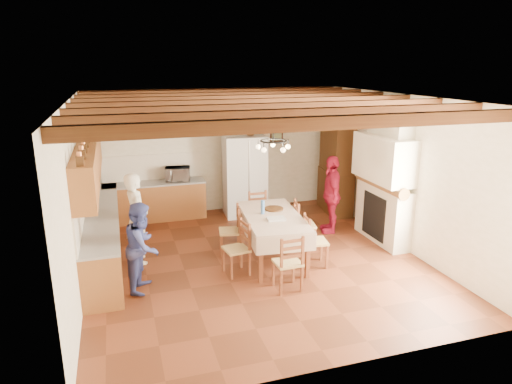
# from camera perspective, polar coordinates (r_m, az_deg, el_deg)

# --- Properties ---
(floor) EXTENTS (6.00, 6.50, 0.02)m
(floor) POSITION_cam_1_polar(r_m,az_deg,el_deg) (8.64, -0.04, -8.64)
(floor) COLOR #512614
(floor) RESTS_ON ground
(ceiling) EXTENTS (6.00, 6.50, 0.02)m
(ceiling) POSITION_cam_1_polar(r_m,az_deg,el_deg) (7.88, -0.05, 11.75)
(ceiling) COLOR silver
(ceiling) RESTS_ON ground
(wall_back) EXTENTS (6.00, 0.02, 3.00)m
(wall_back) POSITION_cam_1_polar(r_m,az_deg,el_deg) (11.21, -5.00, 5.18)
(wall_back) COLOR beige
(wall_back) RESTS_ON ground
(wall_front) EXTENTS (6.00, 0.02, 3.00)m
(wall_front) POSITION_cam_1_polar(r_m,az_deg,el_deg) (5.27, 10.59, -7.68)
(wall_front) COLOR beige
(wall_front) RESTS_ON ground
(wall_left) EXTENTS (0.02, 6.50, 3.00)m
(wall_left) POSITION_cam_1_polar(r_m,az_deg,el_deg) (7.82, -21.62, -0.68)
(wall_left) COLOR beige
(wall_left) RESTS_ON ground
(wall_right) EXTENTS (0.02, 6.50, 3.00)m
(wall_right) POSITION_cam_1_polar(r_m,az_deg,el_deg) (9.44, 17.70, 2.42)
(wall_right) COLOR beige
(wall_right) RESTS_ON ground
(ceiling_beams) EXTENTS (6.00, 6.30, 0.16)m
(ceiling_beams) POSITION_cam_1_polar(r_m,az_deg,el_deg) (7.89, -0.05, 11.03)
(ceiling_beams) COLOR #38190D
(ceiling_beams) RESTS_ON ground
(lower_cabinets_left) EXTENTS (0.60, 4.30, 0.86)m
(lower_cabinets_left) POSITION_cam_1_polar(r_m,az_deg,el_deg) (9.13, -18.58, -5.15)
(lower_cabinets_left) COLOR brown
(lower_cabinets_left) RESTS_ON ground
(lower_cabinets_back) EXTENTS (2.30, 0.60, 0.86)m
(lower_cabinets_back) POSITION_cam_1_polar(r_m,az_deg,el_deg) (10.95, -12.46, -1.18)
(lower_cabinets_back) COLOR brown
(lower_cabinets_back) RESTS_ON ground
(countertop_left) EXTENTS (0.62, 4.30, 0.04)m
(countertop_left) POSITION_cam_1_polar(r_m,az_deg,el_deg) (8.98, -18.83, -2.47)
(countertop_left) COLOR gray
(countertop_left) RESTS_ON lower_cabinets_left
(countertop_back) EXTENTS (2.34, 0.62, 0.04)m
(countertop_back) POSITION_cam_1_polar(r_m,az_deg,el_deg) (10.83, -12.60, 1.10)
(countertop_back) COLOR gray
(countertop_back) RESTS_ON lower_cabinets_back
(backsplash_left) EXTENTS (0.03, 4.30, 0.60)m
(backsplash_left) POSITION_cam_1_polar(r_m,az_deg,el_deg) (8.91, -20.84, -0.66)
(backsplash_left) COLOR white
(backsplash_left) RESTS_ON ground
(backsplash_back) EXTENTS (2.30, 0.03, 0.60)m
(backsplash_back) POSITION_cam_1_polar(r_m,az_deg,el_deg) (11.03, -12.83, 3.06)
(backsplash_back) COLOR white
(backsplash_back) RESTS_ON ground
(upper_cabinets) EXTENTS (0.35, 4.20, 0.70)m
(upper_cabinets) POSITION_cam_1_polar(r_m,az_deg,el_deg) (8.74, -20.21, 3.51)
(upper_cabinets) COLOR brown
(upper_cabinets) RESTS_ON ground
(fireplace) EXTENTS (0.56, 1.60, 2.80)m
(fireplace) POSITION_cam_1_polar(r_m,az_deg,el_deg) (9.47, 15.52, 2.01)
(fireplace) COLOR beige
(fireplace) RESTS_ON ground
(wall_picture) EXTENTS (0.34, 0.03, 0.42)m
(wall_picture) POSITION_cam_1_polar(r_m,az_deg,el_deg) (11.54, 2.58, 7.30)
(wall_picture) COLOR black
(wall_picture) RESTS_ON ground
(refrigerator) EXTENTS (1.02, 0.86, 1.93)m
(refrigerator) POSITION_cam_1_polar(r_m,az_deg,el_deg) (10.90, -1.45, 2.05)
(refrigerator) COLOR silver
(refrigerator) RESTS_ON floor
(hutch) EXTENTS (0.68, 1.33, 2.32)m
(hutch) POSITION_cam_1_polar(r_m,az_deg,el_deg) (11.26, 10.01, 3.26)
(hutch) COLOR #39220C
(hutch) RESTS_ON floor
(dining_table) EXTENTS (1.20, 2.07, 0.87)m
(dining_table) POSITION_cam_1_polar(r_m,az_deg,el_deg) (8.44, 2.07, -3.46)
(dining_table) COLOR beige
(dining_table) RESTS_ON floor
(chandelier) EXTENTS (0.47, 0.47, 0.03)m
(chandelier) POSITION_cam_1_polar(r_m,az_deg,el_deg) (8.07, 2.17, 6.41)
(chandelier) COLOR black
(chandelier) RESTS_ON ground
(chair_left_near) EXTENTS (0.46, 0.47, 0.96)m
(chair_left_near) POSITION_cam_1_polar(r_m,az_deg,el_deg) (7.97, -2.49, -7.02)
(chair_left_near) COLOR brown
(chair_left_near) RESTS_ON floor
(chair_left_far) EXTENTS (0.47, 0.48, 0.96)m
(chair_left_far) POSITION_cam_1_polar(r_m,az_deg,el_deg) (8.79, -3.30, -4.78)
(chair_left_far) COLOR brown
(chair_left_far) RESTS_ON floor
(chair_right_near) EXTENTS (0.46, 0.48, 0.96)m
(chair_right_near) POSITION_cam_1_polar(r_m,az_deg,el_deg) (8.36, 7.46, -6.01)
(chair_right_near) COLOR brown
(chair_right_near) RESTS_ON floor
(chair_right_far) EXTENTS (0.47, 0.49, 0.96)m
(chair_right_far) POSITION_cam_1_polar(r_m,az_deg,el_deg) (9.15, 6.11, -3.98)
(chair_right_far) COLOR brown
(chair_right_far) RESTS_ON floor
(chair_end_near) EXTENTS (0.43, 0.41, 0.96)m
(chair_end_near) POSITION_cam_1_polar(r_m,az_deg,el_deg) (7.47, 3.99, -8.67)
(chair_end_near) COLOR brown
(chair_end_near) RESTS_ON floor
(chair_end_far) EXTENTS (0.43, 0.41, 0.96)m
(chair_end_far) POSITION_cam_1_polar(r_m,az_deg,el_deg) (9.62, 0.46, -2.88)
(chair_end_far) COLOR brown
(chair_end_far) RESTS_ON floor
(person_man) EXTENTS (0.49, 0.67, 1.70)m
(person_man) POSITION_cam_1_polar(r_m,az_deg,el_deg) (8.58, -14.65, -3.19)
(person_man) COLOR white
(person_man) RESTS_ON floor
(person_woman_blue) EXTENTS (0.76, 0.86, 1.47)m
(person_woman_blue) POSITION_cam_1_polar(r_m,az_deg,el_deg) (7.58, -13.98, -6.63)
(person_woman_blue) COLOR #39438A
(person_woman_blue) RESTS_ON floor
(person_woman_red) EXTENTS (0.69, 1.07, 1.69)m
(person_woman_red) POSITION_cam_1_polar(r_m,az_deg,el_deg) (9.94, 9.38, -0.28)
(person_woman_red) COLOR maroon
(person_woman_red) RESTS_ON floor
(microwave) EXTENTS (0.63, 0.48, 0.32)m
(microwave) POSITION_cam_1_polar(r_m,az_deg,el_deg) (10.84, -9.76, 2.25)
(microwave) COLOR silver
(microwave) RESTS_ON countertop_back
(fridge_vase) EXTENTS (0.34, 0.34, 0.28)m
(fridge_vase) POSITION_cam_1_polar(r_m,az_deg,el_deg) (10.73, -0.72, 7.86)
(fridge_vase) COLOR #39220C
(fridge_vase) RESTS_ON refrigerator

